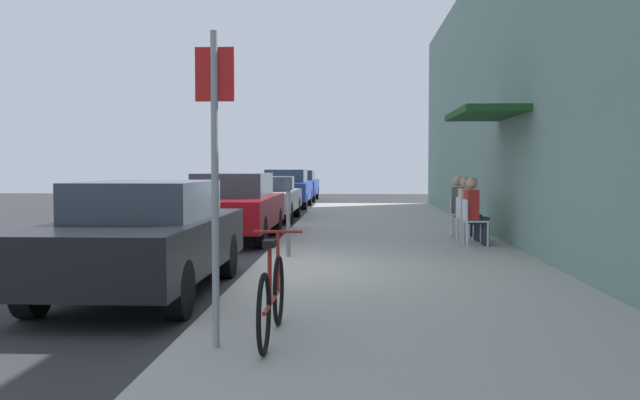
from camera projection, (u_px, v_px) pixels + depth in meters
name	position (u px, v px, depth m)	size (l,w,h in m)	color
ground_plane	(248.00, 278.00, 10.02)	(60.00, 60.00, 0.00)	#2D2D30
sidewalk_slab	(395.00, 257.00, 11.90)	(4.50, 32.00, 0.12)	#9E9B93
building_facade	(539.00, 71.00, 11.63)	(1.40, 32.00, 6.46)	gray
parked_car_0	(144.00, 236.00, 8.67)	(1.80, 4.40, 1.43)	black
parked_car_1	(233.00, 206.00, 14.99)	(1.80, 4.40, 1.46)	maroon
parked_car_2	(266.00, 197.00, 20.70)	(1.80, 4.40, 1.30)	#B7B7BC
parked_car_3	(286.00, 188.00, 26.78)	(1.80, 4.40, 1.48)	navy
parked_car_4	(298.00, 185.00, 32.10)	(1.80, 4.40, 1.42)	navy
parking_meter	(288.00, 210.00, 11.40)	(0.12, 0.10, 1.32)	slate
street_sign	(215.00, 164.00, 5.65)	(0.32, 0.06, 2.60)	gray
bicycle_0	(272.00, 298.00, 5.99)	(0.46, 1.71, 0.90)	black
cafe_chair_0	(472.00, 219.00, 13.04)	(0.45, 0.45, 0.87)	silver
seated_patron_0	(475.00, 209.00, 13.03)	(0.43, 0.37, 1.29)	#232838
cafe_chair_1	(465.00, 216.00, 13.80)	(0.47, 0.47, 0.87)	silver
seated_patron_1	(468.00, 206.00, 13.80)	(0.44, 0.38, 1.29)	#232838
cafe_chair_2	(457.00, 212.00, 14.84)	(0.53, 0.53, 0.87)	silver
seated_patron_2	(460.00, 203.00, 14.81)	(0.49, 0.44, 1.29)	#232838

